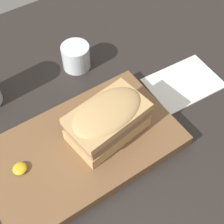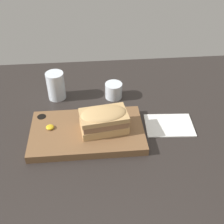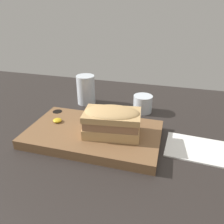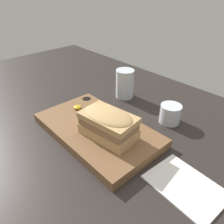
{
  "view_description": "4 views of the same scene",
  "coord_description": "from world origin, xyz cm",
  "px_view_note": "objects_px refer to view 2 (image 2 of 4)",
  "views": [
    {
      "loc": [
        -20.34,
        -32.83,
        57.53
      ],
      "look_at": [
        -1.13,
        -4.23,
        10.62
      ],
      "focal_mm": 50.0,
      "sensor_mm": 36.0,
      "label": 1
    },
    {
      "loc": [
        -5.66,
        -73.77,
        68.27
      ],
      "look_at": [
        0.75,
        -1.95,
        10.06
      ],
      "focal_mm": 45.0,
      "sensor_mm": 36.0,
      "label": 2
    },
    {
      "loc": [
        11.99,
        -54.24,
        37.59
      ],
      "look_at": [
        -2.99,
        -1.25,
        10.03
      ],
      "focal_mm": 35.0,
      "sensor_mm": 36.0,
      "label": 3
    },
    {
      "loc": [
        34.51,
        -36.21,
        42.79
      ],
      "look_at": [
        -4.92,
        -0.37,
        9.61
      ],
      "focal_mm": 35.0,
      "sensor_mm": 36.0,
      "label": 4
    }
  ],
  "objects_px": {
    "water_glass": "(56,87)",
    "wine_glass": "(114,91)",
    "sandwich": "(104,119)",
    "napkin": "(169,125)",
    "serving_board": "(87,132)"
  },
  "relations": [
    {
      "from": "wine_glass",
      "to": "napkin",
      "type": "xyz_separation_m",
      "value": [
        0.18,
        -0.19,
        -0.03
      ]
    },
    {
      "from": "water_glass",
      "to": "wine_glass",
      "type": "bearing_deg",
      "value": -4.27
    },
    {
      "from": "serving_board",
      "to": "sandwich",
      "type": "relative_size",
      "value": 2.33
    },
    {
      "from": "serving_board",
      "to": "wine_glass",
      "type": "relative_size",
      "value": 5.6
    },
    {
      "from": "serving_board",
      "to": "napkin",
      "type": "distance_m",
      "value": 0.29
    },
    {
      "from": "sandwich",
      "to": "napkin",
      "type": "height_order",
      "value": "sandwich"
    },
    {
      "from": "water_glass",
      "to": "wine_glass",
      "type": "xyz_separation_m",
      "value": [
        0.23,
        -0.02,
        -0.02
      ]
    },
    {
      "from": "sandwich",
      "to": "napkin",
      "type": "bearing_deg",
      "value": 6.75
    },
    {
      "from": "sandwich",
      "to": "wine_glass",
      "type": "xyz_separation_m",
      "value": [
        0.05,
        0.22,
        -0.04
      ]
    },
    {
      "from": "napkin",
      "to": "water_glass",
      "type": "bearing_deg",
      "value": 152.76
    },
    {
      "from": "serving_board",
      "to": "napkin",
      "type": "height_order",
      "value": "serving_board"
    },
    {
      "from": "wine_glass",
      "to": "napkin",
      "type": "distance_m",
      "value": 0.26
    },
    {
      "from": "serving_board",
      "to": "sandwich",
      "type": "distance_m",
      "value": 0.08
    },
    {
      "from": "serving_board",
      "to": "sandwich",
      "type": "bearing_deg",
      "value": -4.44
    },
    {
      "from": "serving_board",
      "to": "wine_glass",
      "type": "xyz_separation_m",
      "value": [
        0.11,
        0.21,
        0.01
      ]
    }
  ]
}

